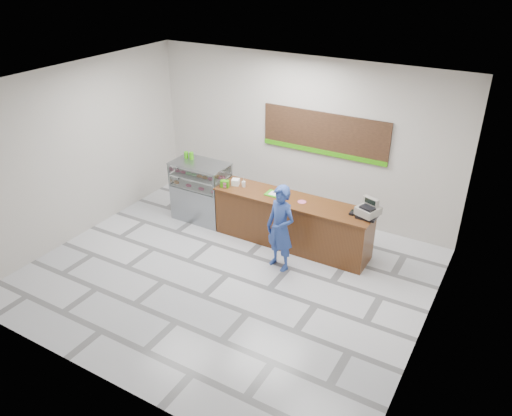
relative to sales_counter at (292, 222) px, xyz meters
The scene contains 16 objects.
floor 1.72m from the sales_counter, 109.54° to the right, with size 7.00×7.00×0.00m, color silver.
back_wall 1.98m from the sales_counter, 110.77° to the left, with size 7.00×7.00×0.00m, color beige.
ceiling 3.41m from the sales_counter, 109.54° to the right, with size 7.00×7.00×0.00m, color silver.
sales_counter is the anchor object (origin of this frame).
display_case 2.23m from the sales_counter, behind, with size 1.22×0.72×1.33m.
menu_board 2.00m from the sales_counter, 90.00° to the left, with size 2.80×0.06×0.90m.
cash_register 1.63m from the sales_counter, ahead, with size 0.46×0.47×0.34m.
card_terminal 1.33m from the sales_counter, ahead, with size 0.09×0.18×0.04m, color black.
serving_tray 0.65m from the sales_counter, behind, with size 0.38×0.28×0.02m.
napkin_box 1.44m from the sales_counter, behind, with size 0.15×0.15×0.13m, color white.
straw_cup 1.27m from the sales_counter, behind, with size 0.08×0.08×0.12m, color silver.
promo_box 1.58m from the sales_counter, behind, with size 0.16×0.11×0.14m, color #369A0C.
donut_decal 0.55m from the sales_counter, ahead, with size 0.17×0.17×0.00m, color #D75A85.
green_cup_left 2.79m from the sales_counter, behind, with size 0.09×0.09×0.14m, color #369A0C.
green_cup_right 2.67m from the sales_counter, behind, with size 0.10×0.10×0.15m, color #369A0C.
customer 0.90m from the sales_counter, 78.56° to the right, with size 0.61×0.40×1.68m, color #2A4492.
Camera 1 is at (4.29, -6.34, 5.41)m, focal length 35.00 mm.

